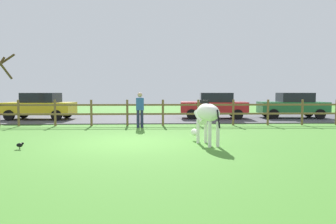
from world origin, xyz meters
TOP-DOWN VIEW (x-y plane):
  - ground_plane at (0.00, 0.00)m, footprint 60.00×60.00m
  - parking_asphalt at (0.00, 9.30)m, footprint 28.00×7.40m
  - paddock_fence at (-0.46, 5.00)m, footprint 21.19×0.11m
  - zebra at (2.56, -0.50)m, footprint 0.88×1.87m
  - crow_on_grass at (-3.03, -1.10)m, footprint 0.21×0.10m
  - parked_car_green at (9.42, 8.52)m, footprint 4.14×2.17m
  - parked_car_yellow at (-5.89, 8.19)m, footprint 4.10×2.08m
  - parked_car_red at (4.52, 8.53)m, footprint 4.15×2.19m
  - visitor_near_fence at (0.21, 4.17)m, footprint 0.37×0.24m

SIDE VIEW (x-z plane):
  - ground_plane at x=0.00m, z-range 0.00..0.00m
  - parking_asphalt at x=0.00m, z-range 0.00..0.05m
  - crow_on_grass at x=-3.03m, z-range 0.02..0.23m
  - paddock_fence at x=-0.46m, z-range 0.09..1.37m
  - parked_car_green at x=9.42m, z-range 0.06..1.62m
  - parked_car_yellow at x=-5.89m, z-range 0.06..1.62m
  - parked_car_red at x=4.52m, z-range 0.06..1.62m
  - visitor_near_fence at x=0.21m, z-range 0.09..1.73m
  - zebra at x=2.56m, z-range 0.22..1.63m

